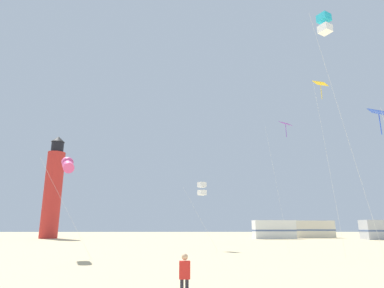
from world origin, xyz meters
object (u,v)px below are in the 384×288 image
at_px(lighthouse_distant, 53,189).
at_px(rv_van_cream, 314,229).
at_px(kite_tube_rainbow, 68,164).
at_px(kite_diamond_gold, 321,91).
at_px(kite_flyer_standing, 185,272).
at_px(kite_diamond_blue, 380,117).
at_px(kite_box_white, 202,189).
at_px(rv_van_silver, 384,230).
at_px(kite_diamond_violet, 285,129).
at_px(kite_box_cyan, 325,24).
at_px(rv_van_white, 274,230).

height_order(lighthouse_distant, rv_van_cream, lighthouse_distant).
distance_m(kite_tube_rainbow, rv_van_cream, 45.06).
relative_size(kite_diamond_gold, rv_van_cream, 1.84).
height_order(kite_flyer_standing, kite_diamond_blue, kite_diamond_blue).
bearing_deg(kite_box_white, kite_diamond_blue, -57.33).
xyz_separation_m(kite_diamond_gold, lighthouse_distant, (-31.50, 32.55, -3.43)).
height_order(kite_diamond_gold, lighthouse_distant, lighthouse_distant).
height_order(kite_diamond_blue, rv_van_silver, kite_diamond_blue).
relative_size(kite_diamond_blue, kite_diamond_violet, 0.74).
height_order(kite_diamond_gold, kite_diamond_violet, kite_diamond_gold).
height_order(kite_box_white, kite_diamond_blue, kite_diamond_blue).
relative_size(kite_box_cyan, kite_diamond_gold, 1.14).
bearing_deg(kite_box_cyan, rv_van_silver, 56.98).
relative_size(kite_flyer_standing, kite_box_white, 0.20).
distance_m(rv_van_white, rv_van_cream, 8.54).
bearing_deg(kite_flyer_standing, rv_van_white, -109.75).
relative_size(kite_box_cyan, kite_diamond_blue, 1.75).
bearing_deg(kite_tube_rainbow, kite_diamond_gold, -2.69).
distance_m(kite_diamond_violet, rv_van_white, 27.69).
distance_m(kite_box_cyan, kite_diamond_gold, 5.68).
height_order(kite_box_white, kite_box_cyan, kite_box_cyan).
relative_size(kite_box_cyan, rv_van_white, 2.08).
bearing_deg(rv_van_white, rv_van_silver, -14.51).
height_order(kite_flyer_standing, kite_tube_rainbow, kite_tube_rainbow).
relative_size(kite_tube_rainbow, kite_diamond_violet, 0.64).
bearing_deg(rv_van_cream, kite_tube_rainbow, -128.82).
bearing_deg(kite_diamond_gold, rv_van_cream, 71.07).
relative_size(kite_flyer_standing, kite_tube_rainbow, 0.17).
relative_size(rv_van_white, rv_van_cream, 1.01).
relative_size(lighthouse_distant, rv_van_cream, 2.57).
relative_size(kite_box_white, rv_van_white, 0.87).
relative_size(kite_flyer_standing, kite_diamond_blue, 0.15).
relative_size(kite_diamond_gold, rv_van_silver, 1.82).
bearing_deg(kite_tube_rainbow, kite_flyer_standing, -54.26).
relative_size(kite_box_white, kite_diamond_violet, 0.54).
relative_size(kite_box_cyan, lighthouse_distant, 0.82).
bearing_deg(kite_box_white, rv_van_white, 62.10).
xyz_separation_m(kite_tube_rainbow, kite_diamond_violet, (16.50, 4.24, 3.91)).
bearing_deg(rv_van_cream, rv_van_white, -151.91).
bearing_deg(rv_van_cream, lighthouse_distant, -174.98).
height_order(kite_diamond_violet, rv_van_cream, kite_diamond_violet).
distance_m(kite_diamond_violet, rv_van_silver, 32.07).
bearing_deg(lighthouse_distant, kite_tube_rainbow, -66.44).
bearing_deg(kite_tube_rainbow, rv_van_white, 53.98).
bearing_deg(kite_box_white, rv_van_cream, 53.42).
distance_m(kite_flyer_standing, kite_box_cyan, 15.68).
bearing_deg(kite_flyer_standing, rv_van_cream, -116.82).
distance_m(kite_box_white, kite_box_cyan, 16.30).
bearing_deg(kite_diamond_blue, kite_tube_rainbow, 160.27).
xyz_separation_m(kite_box_white, rv_van_silver, (27.86, 20.24, -3.78)).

